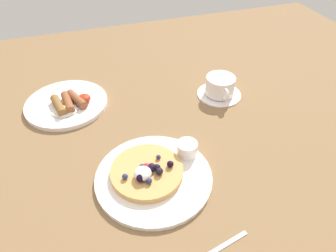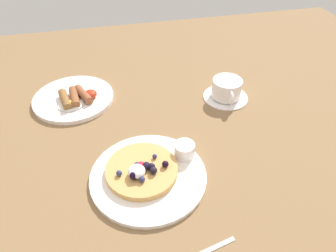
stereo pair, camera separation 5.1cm
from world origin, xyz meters
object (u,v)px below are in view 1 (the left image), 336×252
pancake_plate (154,177)px  syrup_ramekin (187,149)px  coffee_cup (220,85)px  breakfast_plate (67,104)px  coffee_saucer (219,94)px

pancake_plate → syrup_ramekin: 9.95cm
syrup_ramekin → coffee_cup: (17.80, 20.17, 0.67)cm
syrup_ramekin → breakfast_plate: bearing=130.4°
pancake_plate → coffee_saucer: size_ratio=1.96×
coffee_cup → syrup_ramekin: bearing=-131.4°
syrup_ramekin → coffee_saucer: bearing=48.7°
pancake_plate → syrup_ramekin: bearing=22.8°
breakfast_plate → coffee_cup: 43.34cm
pancake_plate → breakfast_plate: 36.16cm
pancake_plate → coffee_saucer: 36.00cm
pancake_plate → coffee_saucer: (26.76, 24.08, -0.14)cm
syrup_ramekin → breakfast_plate: size_ratio=0.21×
syrup_ramekin → coffee_saucer: size_ratio=0.37×
breakfast_plate → coffee_cup: bearing=-11.6°
syrup_ramekin → coffee_saucer: 27.12cm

